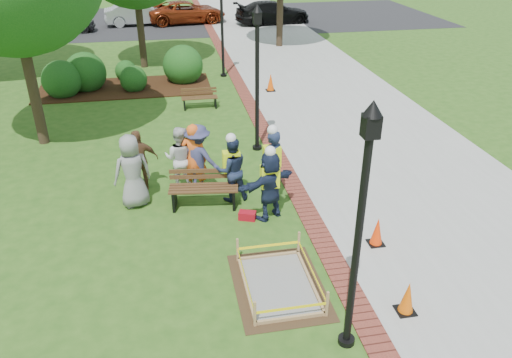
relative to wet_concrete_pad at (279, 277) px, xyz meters
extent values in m
plane|color=#285116|center=(-0.46, 1.39, -0.23)|extent=(100.00, 100.00, 0.00)
cube|color=#9E9E99|center=(4.54, 11.39, -0.22)|extent=(6.00, 60.00, 0.02)
cube|color=maroon|center=(1.29, 11.39, -0.22)|extent=(0.50, 60.00, 0.03)
cube|color=#381E0F|center=(-3.46, 13.39, -0.21)|extent=(7.00, 3.00, 0.05)
cube|color=black|center=(-0.46, 28.39, -0.23)|extent=(36.00, 12.00, 0.01)
cube|color=#47331E|center=(0.00, 0.00, -0.23)|extent=(1.71, 2.31, 0.01)
cube|color=gray|center=(0.00, 0.00, -0.21)|extent=(1.21, 1.80, 0.04)
cube|color=tan|center=(0.00, 0.00, -0.19)|extent=(1.33, 1.93, 0.08)
cube|color=tan|center=(0.00, 0.00, 0.04)|extent=(1.36, 1.96, 0.55)
cube|color=yellow|center=(0.00, 0.00, 0.07)|extent=(1.31, 1.91, 0.06)
cube|color=brown|center=(-1.12, 3.27, 0.28)|extent=(1.72, 0.70, 0.04)
cube|color=brown|center=(-1.09, 3.54, 0.53)|extent=(1.66, 0.26, 0.27)
cube|color=black|center=(-1.12, 3.27, 0.01)|extent=(1.57, 0.75, 0.49)
cube|color=#4E351A|center=(-0.61, 10.41, 0.17)|extent=(1.32, 0.39, 0.04)
cube|color=#4E351A|center=(-0.61, 10.62, 0.37)|extent=(1.32, 0.04, 0.21)
cube|color=black|center=(-0.61, 10.41, -0.04)|extent=(1.20, 0.44, 0.39)
cube|color=black|center=(2.09, -1.11, -0.21)|extent=(0.34, 0.34, 0.04)
cone|color=#E15A07|center=(2.09, -1.11, 0.12)|extent=(0.27, 0.27, 0.63)
cube|color=black|center=(2.39, 0.97, -0.21)|extent=(0.34, 0.34, 0.04)
cone|color=#FF3908|center=(2.39, 0.97, 0.12)|extent=(0.27, 0.27, 0.62)
cube|color=black|center=(2.40, 11.91, -0.21)|extent=(0.37, 0.37, 0.05)
cone|color=#F35207|center=(2.40, 11.91, 0.15)|extent=(0.29, 0.29, 0.68)
cube|color=maroon|center=(-0.18, 2.49, -0.13)|extent=(0.45, 0.35, 0.20)
cylinder|color=black|center=(0.79, -1.61, 1.67)|extent=(0.12, 0.12, 3.80)
cube|color=black|center=(0.79, -1.61, 3.67)|extent=(0.22, 0.22, 0.32)
cone|color=black|center=(0.79, -1.61, 3.92)|extent=(0.28, 0.28, 0.22)
cylinder|color=black|center=(0.79, -1.61, -0.18)|extent=(0.28, 0.28, 0.10)
cylinder|color=black|center=(0.79, 6.39, 1.67)|extent=(0.12, 0.12, 3.80)
cube|color=black|center=(0.79, 6.39, 3.67)|extent=(0.22, 0.22, 0.32)
cone|color=black|center=(0.79, 6.39, 3.92)|extent=(0.28, 0.28, 0.22)
cylinder|color=black|center=(0.79, 6.39, -0.18)|extent=(0.28, 0.28, 0.10)
cylinder|color=black|center=(0.79, 14.39, 1.67)|extent=(0.12, 0.12, 3.80)
cylinder|color=black|center=(0.79, 14.39, -0.18)|extent=(0.28, 0.28, 0.10)
cylinder|color=#3D2D1E|center=(-5.73, 8.13, 1.99)|extent=(0.32, 0.32, 4.45)
cylinder|color=#3D2D1E|center=(-2.69, 16.66, 1.87)|extent=(0.32, 0.32, 4.20)
cylinder|color=#3D2D1E|center=(4.55, 19.60, 1.92)|extent=(0.35, 0.35, 4.30)
sphere|color=#144614|center=(-5.80, 12.83, -0.23)|extent=(1.53, 1.53, 1.53)
sphere|color=#144614|center=(-4.96, 13.52, -0.23)|extent=(1.65, 1.65, 1.65)
sphere|color=#144614|center=(-3.06, 13.02, -0.23)|extent=(1.10, 1.10, 1.10)
sphere|color=#144614|center=(-1.00, 13.86, -0.23)|extent=(1.70, 1.70, 1.70)
sphere|color=#144614|center=(-3.43, 14.61, -0.23)|extent=(0.93, 0.93, 0.93)
imported|color=gray|center=(-2.78, 3.67, 0.69)|extent=(0.68, 0.55, 1.85)
imported|color=orange|center=(-1.26, 4.15, 0.69)|extent=(0.67, 0.53, 1.84)
imported|color=silver|center=(-1.60, 4.36, 0.61)|extent=(0.63, 0.51, 1.70)
imported|color=brown|center=(-2.63, 4.46, 0.59)|extent=(0.59, 0.45, 1.64)
imported|color=#36375E|center=(-1.15, 4.18, 0.66)|extent=(0.68, 0.62, 1.79)
imported|color=#181D40|center=(0.35, 2.50, 0.61)|extent=(0.64, 0.55, 1.69)
cube|color=#C5E012|center=(0.35, 2.50, 0.85)|extent=(0.42, 0.26, 0.52)
sphere|color=white|center=(0.35, 2.50, 1.48)|extent=(0.25, 0.25, 0.25)
imported|color=#192A41|center=(0.58, 3.37, 0.68)|extent=(0.70, 0.64, 1.83)
cube|color=#C5E012|center=(0.58, 3.37, 0.94)|extent=(0.42, 0.26, 0.52)
sphere|color=white|center=(0.58, 3.37, 1.62)|extent=(0.25, 0.25, 0.25)
imported|color=#1C254A|center=(-0.39, 3.51, 0.59)|extent=(0.56, 0.39, 1.64)
cube|color=#C5E012|center=(-0.39, 3.51, 0.82)|extent=(0.42, 0.26, 0.52)
sphere|color=white|center=(-0.39, 3.51, 1.43)|extent=(0.25, 0.25, 0.25)
imported|color=#2B2B2E|center=(-7.61, 25.52, -0.23)|extent=(2.24, 4.45, 1.41)
imported|color=#AEAFB4|center=(-3.04, 27.11, -0.23)|extent=(2.51, 5.03, 1.59)
imported|color=maroon|center=(0.01, 27.21, -0.23)|extent=(2.65, 4.96, 1.54)
imported|color=black|center=(5.57, 26.00, -0.23)|extent=(2.85, 5.07, 1.56)
camera|label=1|loc=(-1.83, -7.34, 6.11)|focal=35.00mm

